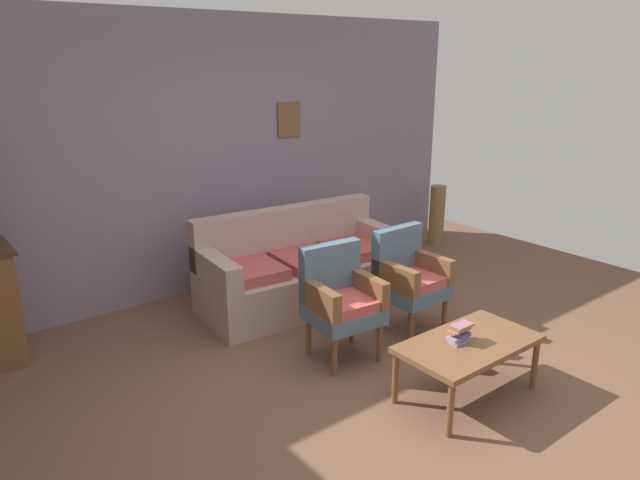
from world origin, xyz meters
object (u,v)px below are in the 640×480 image
at_px(floral_couch, 301,271).
at_px(floor_vase_by_wall, 437,215).
at_px(coffee_table, 469,347).
at_px(book_stack_on_table, 459,333).
at_px(armchair_near_couch_end, 341,298).
at_px(armchair_by_doorway, 409,276).

height_order(floral_couch, floor_vase_by_wall, floral_couch).
distance_m(coffee_table, book_stack_on_table, 0.13).
relative_size(armchair_near_couch_end, book_stack_on_table, 5.19).
height_order(armchair_by_doorway, coffee_table, armchair_by_doorway).
distance_m(floral_couch, coffee_table, 2.03).
xyz_separation_m(armchair_near_couch_end, armchair_by_doorway, (0.76, 0.00, 0.00)).
relative_size(armchair_near_couch_end, armchair_by_doorway, 1.00).
distance_m(floral_couch, armchair_near_couch_end, 1.12).
height_order(coffee_table, floor_vase_by_wall, floor_vase_by_wall).
xyz_separation_m(armchair_near_couch_end, floor_vase_by_wall, (2.84, 1.50, -0.12)).
height_order(armchair_near_couch_end, armchair_by_doorway, same).
bearing_deg(floor_vase_by_wall, floral_couch, -169.50).
distance_m(armchair_by_doorway, book_stack_on_table, 1.07).
relative_size(floral_couch, book_stack_on_table, 11.51).
relative_size(book_stack_on_table, floor_vase_by_wall, 0.23).
xyz_separation_m(coffee_table, book_stack_on_table, (-0.06, 0.04, 0.11)).
distance_m(armchair_near_couch_end, floor_vase_by_wall, 3.22).
bearing_deg(armchair_near_couch_end, floral_couch, 70.17).
relative_size(armchair_near_couch_end, coffee_table, 0.90).
distance_m(floral_couch, floor_vase_by_wall, 2.51).
height_order(coffee_table, book_stack_on_table, book_stack_on_table).
bearing_deg(floor_vase_by_wall, coffee_table, -135.35).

